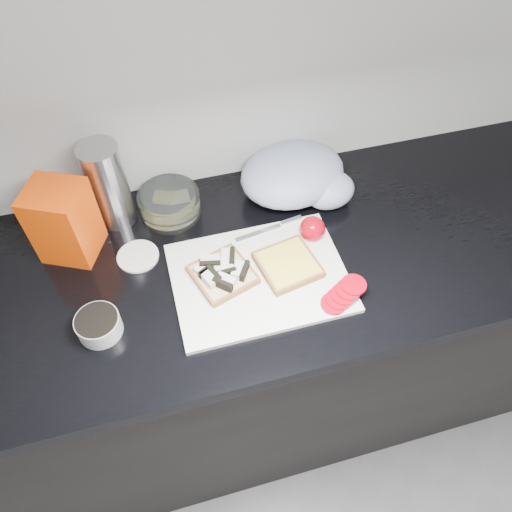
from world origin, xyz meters
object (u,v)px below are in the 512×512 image
Objects in this scene: steel_canister at (108,185)px; glass_bowl at (170,204)px; cutting_board at (259,277)px; bread_bag at (64,222)px.

glass_bowl is at bearing -7.39° from steel_canister.
steel_canister is (-0.30, 0.28, 0.11)m from cutting_board.
bread_bag reaches higher than glass_bowl.
glass_bowl is 0.68× the size of steel_canister.
cutting_board is 0.42m from steel_canister.
cutting_board is 2.57× the size of glass_bowl.
glass_bowl is (-0.16, 0.27, 0.03)m from cutting_board.
bread_bag is 0.13m from steel_canister.
bread_bag is at bearing -146.05° from steel_canister.
glass_bowl is 0.26m from bread_bag.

